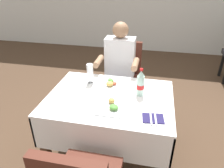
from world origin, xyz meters
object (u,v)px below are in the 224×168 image
plate_far_diner (112,84)px  plate_near_camera (111,107)px  main_dining_table (110,111)px  beer_glass_left (90,74)px  chair_far_diner_seat (123,75)px  seated_diner_far (119,67)px  cola_bottle_primary (140,84)px  napkin_cutlery_set (153,118)px

plate_far_diner → plate_near_camera: bearing=-79.8°
main_dining_table → plate_far_diner: (-0.02, 0.22, 0.18)m
main_dining_table → beer_glass_left: beer_glass_left is taller
chair_far_diner_seat → plate_near_camera: 1.04m
chair_far_diner_seat → seated_diner_far: seated_diner_far is taller
plate_far_diner → cola_bottle_primary: bearing=-23.2°
chair_far_diner_seat → main_dining_table: bearing=-90.0°
seated_diner_far → plate_far_diner: 0.51m
plate_near_camera → plate_far_diner: 0.41m
plate_near_camera → beer_glass_left: (-0.31, 0.41, 0.09)m
plate_near_camera → cola_bottle_primary: (0.22, 0.28, 0.10)m
main_dining_table → napkin_cutlery_set: 0.52m
seated_diner_far → plate_near_camera: bearing=-84.3°
beer_glass_left → napkin_cutlery_set: 0.83m
main_dining_table → seated_diner_far: seated_diner_far is taller
chair_far_diner_seat → plate_far_diner: 0.65m
seated_diner_far → beer_glass_left: seated_diner_far is taller
beer_glass_left → cola_bottle_primary: cola_bottle_primary is taller
plate_far_diner → chair_far_diner_seat: bearing=87.8°
seated_diner_far → napkin_cutlery_set: 1.08m
plate_near_camera → napkin_cutlery_set: bearing=-11.2°
plate_near_camera → beer_glass_left: bearing=126.7°
chair_far_diner_seat → napkin_cutlery_set: (0.41, -1.09, 0.18)m
chair_far_diner_seat → plate_far_diner: size_ratio=4.29×
napkin_cutlery_set → plate_near_camera: bearing=168.8°
plate_far_diner → napkin_cutlery_set: bearing=-47.5°
chair_far_diner_seat → plate_near_camera: (0.05, -1.02, 0.19)m
seated_diner_far → cola_bottle_primary: size_ratio=4.61×
beer_glass_left → napkin_cutlery_set: (0.67, -0.48, -0.10)m
plate_near_camera → beer_glass_left: size_ratio=1.20×
cola_bottle_primary → napkin_cutlery_set: (0.14, -0.35, -0.11)m
cola_bottle_primary → beer_glass_left: bearing=165.6°
plate_near_camera → beer_glass_left: beer_glass_left is taller
chair_far_diner_seat → plate_far_diner: chair_far_diner_seat is taller
chair_far_diner_seat → napkin_cutlery_set: size_ratio=4.99×
plate_far_diner → cola_bottle_primary: (0.30, -0.13, 0.10)m
seated_diner_far → cola_bottle_primary: seated_diner_far is taller
seated_diner_far → napkin_cutlery_set: (0.45, -0.98, 0.02)m
cola_bottle_primary → plate_far_diner: bearing=156.8°
chair_far_diner_seat → beer_glass_left: 0.72m
main_dining_table → seated_diner_far: size_ratio=0.93×
cola_bottle_primary → main_dining_table: bearing=-162.1°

